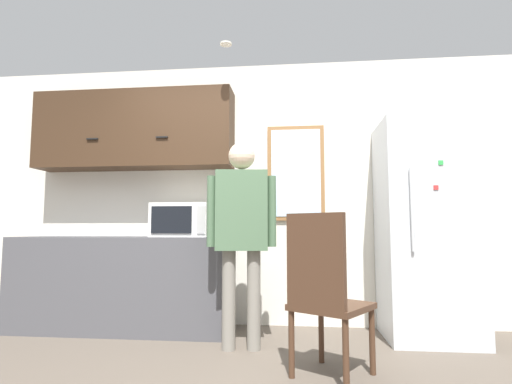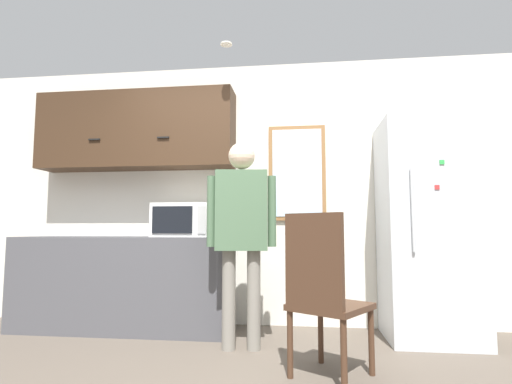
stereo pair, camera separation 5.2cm
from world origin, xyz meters
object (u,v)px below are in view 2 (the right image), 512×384
(microwave, at_px, (184,220))
(refrigerator, at_px, (427,229))
(chair, at_px, (323,290))
(person, at_px, (242,221))

(microwave, distance_m, refrigerator, 2.23)
(refrigerator, distance_m, chair, 1.48)
(microwave, relative_size, refrigerator, 0.28)
(refrigerator, height_order, chair, refrigerator)
(person, bearing_deg, refrigerator, 9.17)
(microwave, height_order, person, person)
(refrigerator, relative_size, chair, 1.82)
(refrigerator, bearing_deg, person, -163.60)
(person, height_order, refrigerator, refrigerator)
(microwave, distance_m, person, 0.78)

